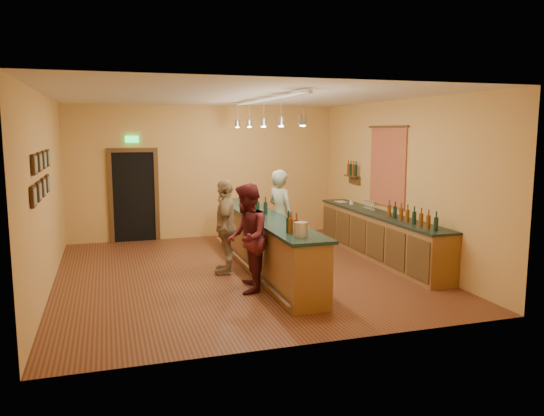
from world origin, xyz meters
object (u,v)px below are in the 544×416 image
object	(u,v)px
customer_b	(226,226)
bar_stool	(261,218)
tasting_bar	(264,239)
back_counter	(379,235)
bartender	(281,215)
customer_a	(247,238)

from	to	relation	value
customer_b	bar_stool	world-z (taller)	customer_b
tasting_bar	back_counter	bearing A→B (deg)	4.12
back_counter	bar_stool	bearing A→B (deg)	133.56
bartender	bar_stool	distance (m)	1.57
back_counter	bar_stool	size ratio (longest dim) A/B	5.93
tasting_bar	customer_a	size ratio (longest dim) A/B	2.89
tasting_bar	customer_a	distance (m)	1.35
customer_a	customer_b	distance (m)	1.21
customer_b	back_counter	bearing A→B (deg)	109.28
tasting_bar	customer_a	bearing A→B (deg)	-118.48
bar_stool	back_counter	bearing A→B (deg)	-46.44
back_counter	tasting_bar	bearing A→B (deg)	-175.88
tasting_bar	customer_b	bearing A→B (deg)	176.26
bartender	back_counter	bearing A→B (deg)	-124.96
tasting_bar	bartender	size ratio (longest dim) A/B	2.78
customer_a	bar_stool	bearing A→B (deg)	175.96
customer_a	bar_stool	world-z (taller)	customer_a
tasting_bar	customer_b	xyz separation A→B (m)	(-0.71, 0.05, 0.26)
customer_a	customer_b	bearing A→B (deg)	-160.41
back_counter	bar_stool	world-z (taller)	back_counter
bartender	customer_a	bearing A→B (deg)	125.77
customer_a	bartender	bearing A→B (deg)	162.98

